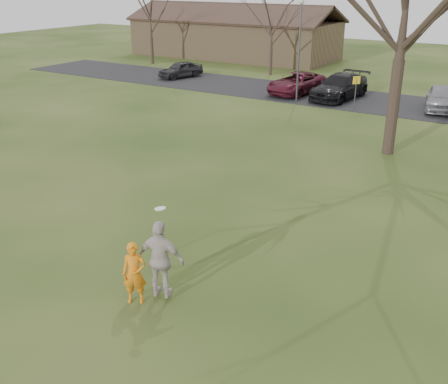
{
  "coord_description": "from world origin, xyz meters",
  "views": [
    {
      "loc": [
        7.64,
        -8.27,
        7.51
      ],
      "look_at": [
        0.0,
        4.0,
        1.5
      ],
      "focal_mm": 41.73,
      "sensor_mm": 36.0,
      "label": 1
    }
  ],
  "objects": [
    {
      "name": "ground",
      "position": [
        0.0,
        0.0,
        0.0
      ],
      "size": [
        120.0,
        120.0,
        0.0
      ],
      "primitive_type": "plane",
      "color": "#1E380F",
      "rests_on": "ground"
    },
    {
      "name": "car_4",
      "position": [
        2.36,
        24.86,
        0.77
      ],
      "size": [
        2.52,
        4.55,
        1.46
      ],
      "primitive_type": "imported",
      "rotation": [
        0.0,
        0.0,
        0.19
      ],
      "color": "gray",
      "rests_on": "parking_strip"
    },
    {
      "name": "player_defender",
      "position": [
        0.01,
        -0.14,
        0.81
      ],
      "size": [
        0.71,
        0.64,
        1.62
      ],
      "primitive_type": "imported",
      "rotation": [
        0.0,
        0.0,
        0.55
      ],
      "color": "orange",
      "rests_on": "ground"
    },
    {
      "name": "car_0",
      "position": [
        -17.38,
        25.4,
        0.67
      ],
      "size": [
        2.51,
        4.0,
        1.27
      ],
      "primitive_type": "imported",
      "rotation": [
        0.0,
        0.0,
        -0.29
      ],
      "color": "#29282B",
      "rests_on": "parking_strip"
    },
    {
      "name": "car_2",
      "position": [
        -7.03,
        24.74,
        0.74
      ],
      "size": [
        2.89,
        5.3,
        1.41
      ],
      "primitive_type": "imported",
      "rotation": [
        0.0,
        0.0,
        -0.11
      ],
      "color": "#501222",
      "rests_on": "parking_strip"
    },
    {
      "name": "catching_play",
      "position": [
        0.5,
        0.29,
        1.13
      ],
      "size": [
        1.29,
        0.79,
        2.43
      ],
      "color": "#BFB2AB",
      "rests_on": "ground"
    },
    {
      "name": "lamp_post",
      "position": [
        -6.0,
        22.5,
        3.97
      ],
      "size": [
        0.34,
        0.34,
        6.27
      ],
      "color": "#47474C",
      "rests_on": "ground"
    },
    {
      "name": "car_3",
      "position": [
        -3.95,
        24.71,
        0.82
      ],
      "size": [
        2.73,
        5.59,
        1.56
      ],
      "primitive_type": "imported",
      "rotation": [
        0.0,
        0.0,
        -0.1
      ],
      "color": "black",
      "rests_on": "parking_strip"
    },
    {
      "name": "building",
      "position": [
        -20.0,
        38.0,
        1.93
      ],
      "size": [
        20.6,
        8.5,
        5.14
      ],
      "color": "#8C6D4C",
      "rests_on": "ground"
    },
    {
      "name": "sign_yellow",
      "position": [
        -2.0,
        22.0,
        1.45
      ],
      "size": [
        0.35,
        0.35,
        2.08
      ],
      "color": "#47474C",
      "rests_on": "ground"
    },
    {
      "name": "parking_strip",
      "position": [
        0.0,
        25.0,
        0.02
      ],
      "size": [
        62.0,
        6.5,
        0.04
      ],
      "primitive_type": "cube",
      "color": "black",
      "rests_on": "ground"
    }
  ]
}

